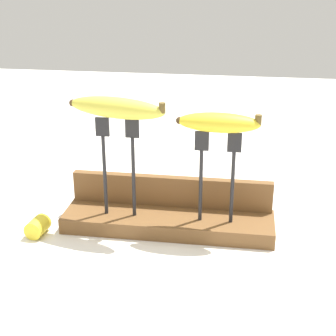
{
  "coord_description": "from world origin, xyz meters",
  "views": [
    {
      "loc": [
        0.14,
        -0.9,
        0.5
      ],
      "look_at": [
        0.0,
        0.0,
        0.13
      ],
      "focal_mm": 55.07,
      "sensor_mm": 36.0,
      "label": 1
    }
  ],
  "objects": [
    {
      "name": "fork_stand_right",
      "position": [
        0.09,
        -0.01,
        0.14
      ],
      "size": [
        0.09,
        0.01,
        0.18
      ],
      "color": "black",
      "rests_on": "wooden_board"
    },
    {
      "name": "fork_stand_left",
      "position": [
        -0.09,
        -0.01,
        0.15
      ],
      "size": [
        0.08,
        0.01,
        0.2
      ],
      "color": "black",
      "rests_on": "wooden_board"
    },
    {
      "name": "banana_chunk_near",
      "position": [
        -0.25,
        -0.06,
        0.02
      ],
      "size": [
        0.04,
        0.05,
        0.04
      ],
      "color": "yellow",
      "rests_on": "ground"
    },
    {
      "name": "banana_raised_right",
      "position": [
        0.09,
        -0.01,
        0.23
      ],
      "size": [
        0.15,
        0.05,
        0.04
      ],
      "color": "yellow",
      "rests_on": "fork_stand_right"
    },
    {
      "name": "wire_coil",
      "position": [
        -0.18,
        0.13,
        0.0
      ],
      "size": [
        0.1,
        0.1,
        0.01
      ],
      "primitive_type": "torus",
      "color": "black",
      "rests_on": "ground"
    },
    {
      "name": "wooden_board",
      "position": [
        0.0,
        0.0,
        0.02
      ],
      "size": [
        0.42,
        0.11,
        0.03
      ],
      "primitive_type": "cube",
      "color": "brown",
      "rests_on": "ground"
    },
    {
      "name": "board_backstop",
      "position": [
        0.0,
        0.05,
        0.06
      ],
      "size": [
        0.41,
        0.02,
        0.06
      ],
      "primitive_type": "cube",
      "color": "brown",
      "rests_on": "wooden_board"
    },
    {
      "name": "ground_plane",
      "position": [
        0.0,
        0.0,
        0.0
      ],
      "size": [
        3.0,
        3.0,
        0.0
      ],
      "primitive_type": "plane",
      "color": "silver"
    },
    {
      "name": "banana_raised_left",
      "position": [
        -0.09,
        -0.01,
        0.25
      ],
      "size": [
        0.2,
        0.08,
        0.04
      ],
      "color": "#DBD147",
      "rests_on": "fork_stand_left"
    }
  ]
}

